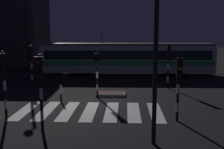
# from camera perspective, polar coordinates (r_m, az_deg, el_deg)

# --- Properties ---
(ground_plane) EXTENTS (120.00, 120.00, 0.00)m
(ground_plane) POSITION_cam_1_polar(r_m,az_deg,el_deg) (17.24, -4.06, -6.12)
(ground_plane) COLOR black
(rail_near) EXTENTS (80.00, 0.12, 0.03)m
(rail_near) POSITION_cam_1_polar(r_m,az_deg,el_deg) (27.81, -1.96, -0.25)
(rail_near) COLOR #59595E
(rail_near) RESTS_ON ground
(rail_far) EXTENTS (80.00, 0.12, 0.03)m
(rail_far) POSITION_cam_1_polar(r_m,az_deg,el_deg) (29.23, -1.80, 0.20)
(rail_far) COLOR #59595E
(rail_far) RESTS_ON ground
(crosswalk_zebra) EXTENTS (8.20, 4.11, 0.02)m
(crosswalk_zebra) POSITION_cam_1_polar(r_m,az_deg,el_deg) (15.71, -4.61, -7.60)
(crosswalk_zebra) COLOR silver
(crosswalk_zebra) RESTS_ON ground
(traffic_island) EXTENTS (2.06, 1.30, 0.18)m
(traffic_island) POSITION_cam_1_polar(r_m,az_deg,el_deg) (19.49, -0.30, -4.04)
(traffic_island) COLOR slate
(traffic_island) RESTS_ON ground
(traffic_light_median_centre) EXTENTS (0.36, 0.42, 3.12)m
(traffic_light_median_centre) POSITION_cam_1_polar(r_m,az_deg,el_deg) (18.45, -3.14, 1.43)
(traffic_light_median_centre) COLOR black
(traffic_light_median_centre) RESTS_ON ground
(traffic_light_kerb_mid_left) EXTENTS (0.36, 0.42, 3.50)m
(traffic_light_kerb_mid_left) POSITION_cam_1_polar(r_m,az_deg,el_deg) (12.42, -14.68, -1.41)
(traffic_light_kerb_mid_left) COLOR black
(traffic_light_kerb_mid_left) RESTS_ON ground
(traffic_light_corner_near_left) EXTENTS (0.36, 0.42, 3.49)m
(traffic_light_corner_near_left) POSITION_cam_1_polar(r_m,az_deg,el_deg) (14.91, -21.62, -0.07)
(traffic_light_corner_near_left) COLOR black
(traffic_light_corner_near_left) RESTS_ON ground
(traffic_light_corner_far_right) EXTENTS (0.36, 0.42, 3.48)m
(traffic_light_corner_far_right) POSITION_cam_1_polar(r_m,az_deg,el_deg) (21.85, 11.65, 3.06)
(traffic_light_corner_far_right) COLOR black
(traffic_light_corner_far_right) RESTS_ON ground
(traffic_light_corner_far_left) EXTENTS (0.36, 0.42, 3.40)m
(traffic_light_corner_far_left) POSITION_cam_1_polar(r_m,az_deg,el_deg) (23.05, -16.45, 3.04)
(traffic_light_corner_far_left) COLOR black
(traffic_light_corner_far_left) RESTS_ON ground
(traffic_light_corner_near_right) EXTENTS (0.36, 0.42, 3.30)m
(traffic_light_corner_near_right) POSITION_cam_1_polar(r_m,az_deg,el_deg) (13.89, 13.66, -0.84)
(traffic_light_corner_near_right) COLOR black
(traffic_light_corner_near_right) RESTS_ON ground
(street_lamp_trackside_left) EXTENTS (0.44, 1.21, 7.79)m
(street_lamp_trackside_left) POSITION_cam_1_polar(r_m,az_deg,el_deg) (26.25, -17.49, 9.46)
(street_lamp_trackside_left) COLOR black
(street_lamp_trackside_left) RESTS_ON ground
(street_lamp_near_kerb) EXTENTS (0.44, 1.21, 7.43)m
(street_lamp_near_kerb) POSITION_cam_1_polar(r_m,az_deg,el_deg) (10.42, 9.35, 9.98)
(street_lamp_near_kerb) COLOR black
(street_lamp_near_kerb) RESTS_ON ground
(tram) EXTENTS (17.50, 2.58, 4.15)m
(tram) POSITION_cam_1_polar(r_m,az_deg,el_deg) (28.26, 3.19, 3.44)
(tram) COLOR silver
(tram) RESTS_ON ground
(bollard_island_edge) EXTENTS (0.12, 0.12, 1.11)m
(bollard_island_edge) POSITION_cam_1_polar(r_m,az_deg,el_deg) (17.87, -10.53, -3.85)
(bollard_island_edge) COLOR black
(bollard_island_edge) RESTS_ON ground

